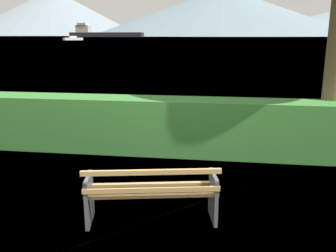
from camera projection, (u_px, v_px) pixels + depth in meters
ground_plane at (152, 219)px, 5.14m from camera, size 1400.00×1400.00×0.00m
water_surface at (221, 37)px, 299.48m from camera, size 620.00×620.00×0.00m
park_bench at (152, 193)px, 4.98m from camera, size 1.88×0.91×0.87m
hedge_row at (177, 126)px, 7.89m from camera, size 9.69×0.83×1.20m
cargo_ship_large at (101, 33)px, 326.37m from camera, size 68.51×14.73×12.34m
fishing_boat_near at (73, 39)px, 152.49m from camera, size 7.66×7.45×1.77m
distant_hills at (200, 15)px, 553.56m from camera, size 797.70×428.58×74.98m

